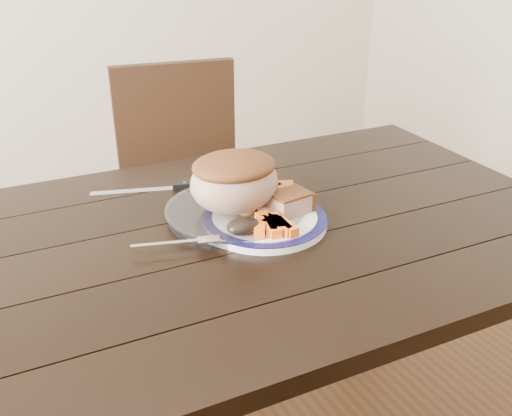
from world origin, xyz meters
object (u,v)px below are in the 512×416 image
serving_platter (235,213)px  fork (183,243)px  dinner_plate (265,221)px  dining_table (220,270)px  pork_slice (290,203)px  roast_joint (234,183)px  chair_far (186,187)px  carving_knife (181,186)px

serving_platter → fork: size_ratio=1.74×
dinner_plate → fork: (-0.20, -0.03, 0.01)m
dining_table → pork_slice: bearing=-4.7°
pork_slice → roast_joint: 0.13m
dinner_plate → serving_platter: bearing=122.1°
dinner_plate → chair_far: bearing=82.2°
dining_table → roast_joint: bearing=39.7°
fork → roast_joint: size_ratio=0.88×
chair_far → pork_slice: 0.80m
dinner_plate → fork: fork is taller
serving_platter → roast_joint: roast_joint is taller
chair_far → fork: chair_far is taller
dinner_plate → carving_knife: bearing=109.0°
dinner_plate → carving_knife: size_ratio=0.88×
dining_table → fork: (-0.09, -0.03, 0.11)m
fork → carving_knife: size_ratio=0.56×
chair_far → roast_joint: (-0.14, -0.68, 0.31)m
fork → dining_table: bearing=37.6°
roast_joint → fork: bearing=-150.8°
chair_far → serving_platter: chair_far is taller
chair_far → carving_knife: (-0.19, -0.48, 0.23)m
fork → roast_joint: (0.16, 0.09, 0.06)m
serving_platter → carving_knife: serving_platter is taller
chair_far → dining_table: bearing=83.0°
serving_platter → fork: (-0.16, -0.09, 0.01)m
roast_joint → carving_knife: (-0.05, 0.20, -0.08)m
pork_slice → fork: 0.26m
serving_platter → roast_joint: bearing=90.0°
dinner_plate → fork: bearing=-172.8°
dining_table → roast_joint: 0.19m
dining_table → chair_far: size_ratio=1.77×
fork → roast_joint: roast_joint is taller
serving_platter → pork_slice: size_ratio=3.53×
chair_far → dinner_plate: 0.79m
fork → carving_knife: 0.31m
dining_table → fork: bearing=-159.9°
serving_platter → carving_knife: 0.21m
pork_slice → fork: size_ratio=0.49×
chair_far → pork_slice: (-0.04, -0.75, 0.27)m
dinner_plate → roast_joint: roast_joint is taller
chair_far → carving_knife: bearing=76.9°
dining_table → fork: size_ratio=9.41×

